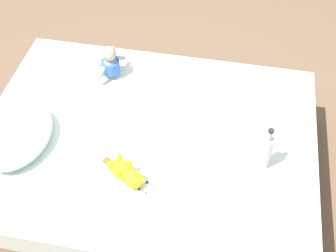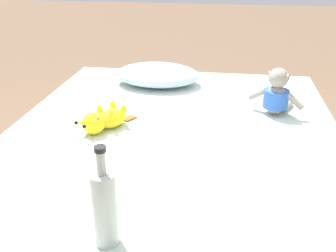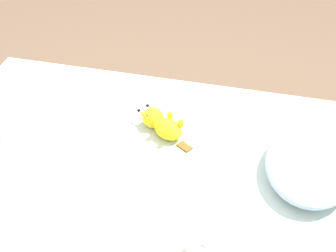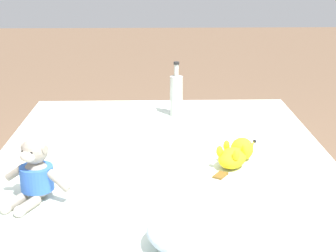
% 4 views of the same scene
% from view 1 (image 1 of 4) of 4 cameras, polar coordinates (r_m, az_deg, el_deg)
% --- Properties ---
extents(ground_plane, '(16.00, 16.00, 0.00)m').
position_cam_1_polar(ground_plane, '(2.91, -2.53, -7.27)').
color(ground_plane, brown).
extents(bed, '(1.55, 2.05, 0.48)m').
position_cam_1_polar(bed, '(2.71, -2.70, -4.56)').
color(bed, brown).
rests_on(bed, ground_plane).
extents(pillow, '(0.52, 0.39, 0.12)m').
position_cam_1_polar(pillow, '(2.59, -19.46, -1.30)').
color(pillow, silver).
rests_on(pillow, bed).
extents(plush_monkey, '(0.27, 0.25, 0.24)m').
position_cam_1_polar(plush_monkey, '(2.84, -7.92, 8.30)').
color(plush_monkey, '#9E9384').
rests_on(plush_monkey, bed).
extents(plush_yellow_creature, '(0.23, 0.30, 0.10)m').
position_cam_1_polar(plush_yellow_creature, '(2.31, -5.62, -6.36)').
color(plush_yellow_creature, yellow).
rests_on(plush_yellow_creature, bed).
extents(glass_bottle, '(0.07, 0.07, 0.30)m').
position_cam_1_polar(glass_bottle, '(2.35, 12.91, -3.42)').
color(glass_bottle, '#B7BCB2').
rests_on(glass_bottle, bed).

